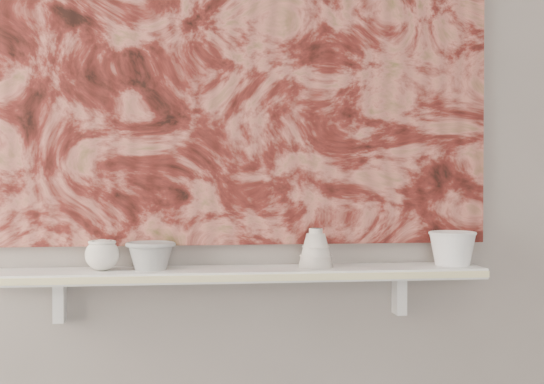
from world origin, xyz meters
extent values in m
plane|color=gray|center=(0.00, 1.60, 1.35)|extent=(3.60, 0.00, 3.60)
cube|color=white|center=(0.00, 1.51, 0.92)|extent=(1.40, 0.18, 0.03)
cube|color=beige|center=(0.00, 1.41, 0.92)|extent=(1.40, 0.01, 0.02)
cube|color=white|center=(-0.49, 1.57, 0.84)|extent=(0.03, 0.06, 0.12)
cube|color=white|center=(0.49, 1.57, 0.84)|extent=(0.03, 0.06, 0.12)
cube|color=maroon|center=(0.00, 1.59, 1.54)|extent=(1.50, 0.02, 1.10)
cube|color=black|center=(0.45, 1.57, 1.23)|extent=(0.09, 0.00, 0.08)
camera|label=1|loc=(-0.16, -0.60, 1.18)|focal=50.00mm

